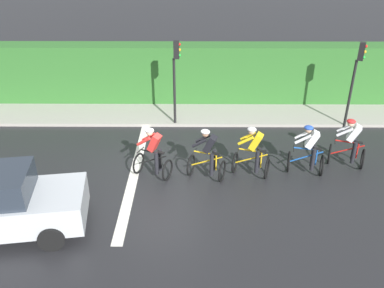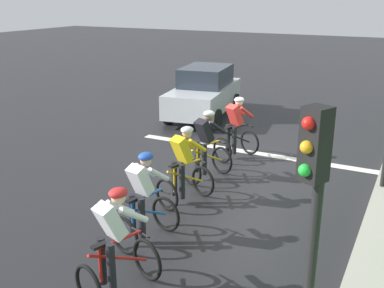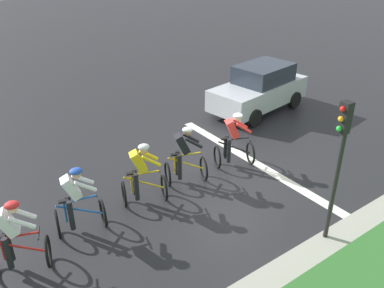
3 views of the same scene
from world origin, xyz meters
name	(u,v)px [view 3 (image 3 of 3)]	position (x,y,z in m)	size (l,w,h in m)	color
ground_plane	(233,172)	(0.00, 0.00, 0.00)	(80.00, 80.00, 0.00)	black
road_marking_stop_line	(255,163)	(0.00, -0.88, 0.00)	(7.00, 0.30, 0.01)	silver
cyclist_lead	(15,239)	(-0.39, 6.00, 0.80)	(1.00, 1.24, 1.66)	black
cyclist_second	(76,203)	(0.06, 4.57, 0.80)	(0.90, 1.20, 1.66)	black
cyclist_mid	(142,176)	(0.20, 2.84, 0.80)	(1.00, 1.25, 1.66)	black
cyclist_fourth	(184,157)	(0.37, 1.44, 0.80)	(1.01, 1.25, 1.66)	black
cyclist_trailing	(233,141)	(0.29, -0.23, 0.80)	(1.05, 1.26, 1.66)	black
car_silver	(260,88)	(2.96, -3.85, 0.87)	(2.34, 4.31, 1.76)	#B7BCC1
traffic_light_near_crossing	(339,154)	(-3.43, 0.33, 2.22)	(0.21, 0.31, 3.34)	black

